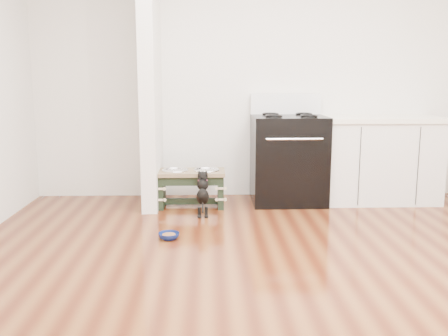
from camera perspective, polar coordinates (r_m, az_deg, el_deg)
ground at (r=3.36m, az=8.78°, el=-12.90°), size 5.00×5.00×0.00m
room_shell at (r=3.10m, az=9.63°, el=15.78°), size 5.00×5.00×5.00m
partition_wall at (r=5.16m, az=-8.40°, el=10.58°), size 0.15×0.80×2.70m
oven_range at (r=5.32m, az=7.35°, el=1.17°), size 0.76×0.69×1.14m
cabinet_run at (r=5.59m, az=17.29°, el=0.96°), size 1.24×0.64×0.91m
dog_feeder at (r=5.12m, az=-3.79°, el=-1.50°), size 0.69×0.37×0.39m
puppy at (r=4.82m, az=-2.44°, el=-2.73°), size 0.12×0.35×0.42m
floor_bowl at (r=4.18m, az=-6.32°, el=-7.73°), size 0.21×0.21×0.05m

